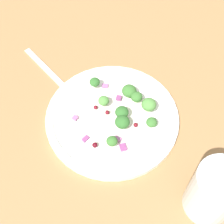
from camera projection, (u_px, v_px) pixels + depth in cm
name	position (u px, v px, depth cm)	size (l,w,h in cm)	color
ground_plane	(125.00, 125.00, 60.33)	(180.00, 180.00, 2.00)	olive
plate	(112.00, 117.00, 59.15)	(25.49, 25.49, 1.70)	white
dressing_pool	(112.00, 116.00, 58.78)	(14.78, 14.78, 0.20)	white
broccoli_floret_0	(129.00, 91.00, 59.96)	(2.85, 2.85, 2.88)	#ADD18E
broccoli_floret_1	(121.00, 114.00, 56.76)	(2.51, 2.51, 2.54)	#ADD18E
broccoli_floret_2	(95.00, 82.00, 61.10)	(2.09, 2.09, 2.12)	#8EB77A
broccoli_floret_3	(121.00, 122.00, 55.79)	(2.72, 2.72, 2.75)	#9EC684
broccoli_floret_4	(149.00, 105.00, 57.78)	(2.82, 2.82, 2.85)	#ADD18E
broccoli_floret_5	(104.00, 101.00, 58.56)	(2.09, 2.09, 2.11)	#8EB77A
broccoli_floret_6	(137.00, 97.00, 59.22)	(2.27, 2.27, 2.30)	#9EC684
broccoli_floret_7	(112.00, 141.00, 53.70)	(1.98, 1.98, 2.01)	#ADD18E
broccoli_floret_8	(151.00, 124.00, 56.38)	(2.04, 2.04, 2.06)	#8EB77A
cranberry_0	(95.00, 145.00, 54.52)	(0.98, 0.98, 0.98)	#4C0A14
cranberry_1	(108.00, 111.00, 58.65)	(0.82, 0.82, 0.82)	maroon
cranberry_2	(96.00, 107.00, 59.29)	(0.80, 0.80, 0.80)	maroon
cranberry_3	(136.00, 125.00, 57.15)	(0.85, 0.85, 0.85)	maroon
onion_bit_0	(119.00, 98.00, 60.46)	(1.04, 1.00, 0.55)	#843D75
onion_bit_1	(75.00, 118.00, 57.85)	(0.89, 0.94, 0.50)	#A35B93
onion_bit_2	(119.00, 140.00, 55.57)	(0.86, 1.25, 0.55)	#A35B93
onion_bit_3	(123.00, 147.00, 54.76)	(1.37, 1.18, 0.45)	#843D75
onion_bit_4	(86.00, 139.00, 55.77)	(1.27, 0.84, 0.53)	#843D75
onion_bit_5	(105.00, 86.00, 62.44)	(0.95, 1.22, 0.36)	#A35B93
fork	(53.00, 76.00, 65.72)	(16.80, 11.24, 0.50)	silver
water_glass	(215.00, 192.00, 46.38)	(7.80, 7.80, 10.58)	silver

